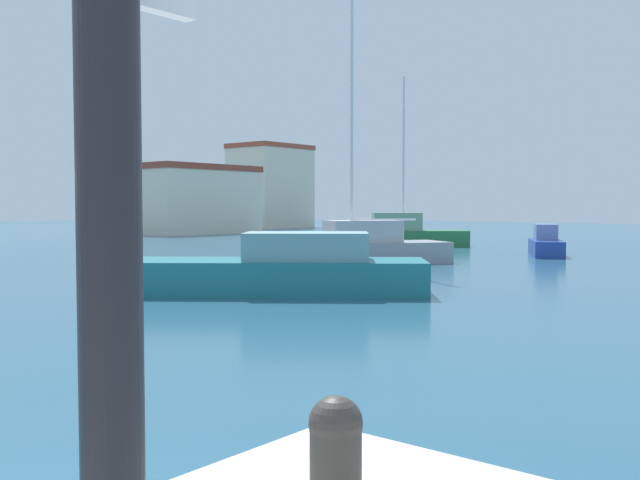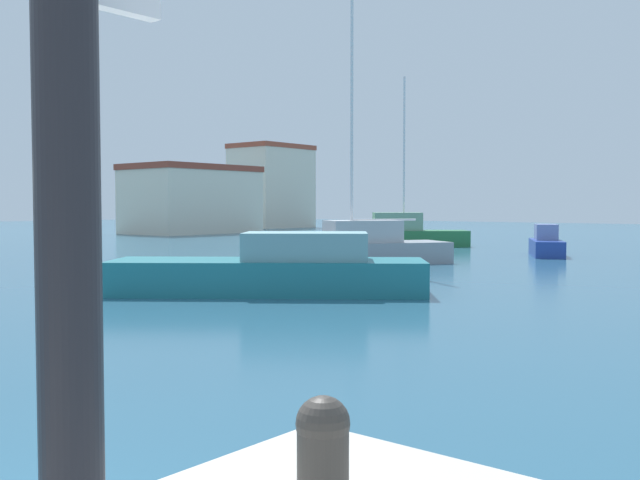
% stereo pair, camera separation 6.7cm
% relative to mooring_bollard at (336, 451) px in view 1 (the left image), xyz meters
% --- Properties ---
extents(water, '(160.00, 160.00, 0.00)m').
position_rel_mooring_bollard_xyz_m(water, '(13.80, 22.36, -1.19)').
color(water, '#285670').
rests_on(water, ground).
extents(mooring_bollard, '(0.26, 0.26, 0.56)m').
position_rel_mooring_bollard_xyz_m(mooring_bollard, '(0.00, 0.00, 0.00)').
color(mooring_bollard, '#38332D').
rests_on(mooring_bollard, pier_quay).
extents(sailboat_green_near_pier, '(6.39, 7.04, 9.68)m').
position_rel_mooring_bollard_xyz_m(sailboat_green_near_pier, '(32.45, 20.54, -0.46)').
color(sailboat_green_near_pier, '#28703D').
rests_on(sailboat_green_near_pier, water).
extents(sailboat_grey_outer_mooring, '(7.96, 6.22, 12.87)m').
position_rel_mooring_bollard_xyz_m(sailboat_grey_outer_mooring, '(20.63, 15.19, -0.53)').
color(sailboat_grey_outer_mooring, gray).
rests_on(sailboat_grey_outer_mooring, water).
extents(motorboat_blue_distant_north, '(4.26, 3.04, 1.47)m').
position_rel_mooring_bollard_xyz_m(motorboat_blue_distant_north, '(30.11, 11.05, -0.67)').
color(motorboat_blue_distant_north, '#233D93').
rests_on(motorboat_blue_distant_north, water).
extents(motorboat_teal_distant_east, '(6.87, 7.98, 1.63)m').
position_rel_mooring_bollard_xyz_m(motorboat_teal_distant_east, '(11.44, 10.93, -0.58)').
color(motorboat_teal_distant_east, '#1E707A').
rests_on(motorboat_teal_distant_east, water).
extents(waterfront_apartments, '(10.57, 6.99, 5.75)m').
position_rel_mooring_bollard_xyz_m(waterfront_apartments, '(37.86, 45.21, 1.69)').
color(waterfront_apartments, beige).
rests_on(waterfront_apartments, ground).
extents(harbor_office, '(8.00, 5.85, 8.80)m').
position_rel_mooring_bollard_xyz_m(harbor_office, '(53.60, 50.67, 3.22)').
color(harbor_office, beige).
rests_on(harbor_office, ground).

